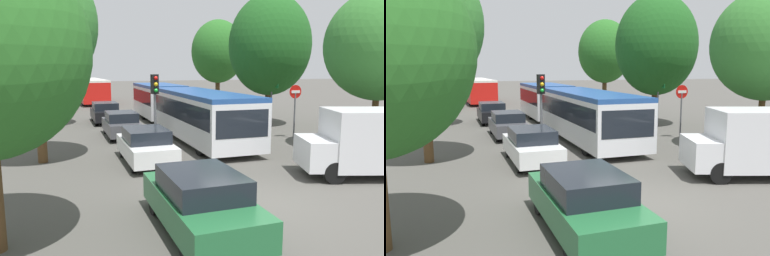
# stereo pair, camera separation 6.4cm
# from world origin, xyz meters

# --- Properties ---
(ground_plane) EXTENTS (200.00, 200.00, 0.00)m
(ground_plane) POSITION_xyz_m (0.00, 0.00, 0.00)
(ground_plane) COLOR #4F4C47
(articulated_bus) EXTENTS (2.70, 17.02, 2.52)m
(articulated_bus) POSITION_xyz_m (1.72, 12.57, 1.46)
(articulated_bus) COLOR silver
(articulated_bus) RESTS_ON ground
(city_bus_rear) EXTENTS (3.12, 11.78, 2.51)m
(city_bus_rear) POSITION_xyz_m (-1.99, 33.59, 1.45)
(city_bus_rear) COLOR red
(city_bus_rear) RESTS_ON ground
(queued_car_green) EXTENTS (1.75, 4.08, 1.41)m
(queued_car_green) POSITION_xyz_m (-2.05, -1.14, 0.72)
(queued_car_green) COLOR #236638
(queued_car_green) RESTS_ON ground
(queued_car_white) EXTENTS (1.71, 3.98, 1.38)m
(queued_car_white) POSITION_xyz_m (-1.90, 5.40, 0.70)
(queued_car_white) COLOR white
(queued_car_white) RESTS_ON ground
(queued_car_graphite) EXTENTS (1.69, 3.93, 1.36)m
(queued_car_graphite) POSITION_xyz_m (-1.94, 11.39, 0.69)
(queued_car_graphite) COLOR #47474C
(queued_car_graphite) RESTS_ON ground
(queued_car_black) EXTENTS (1.72, 4.01, 1.39)m
(queued_car_black) POSITION_xyz_m (-2.17, 17.15, 0.70)
(queued_car_black) COLOR black
(queued_car_black) RESTS_ON ground
(white_van) EXTENTS (5.36, 3.42, 2.31)m
(white_van) POSITION_xyz_m (5.30, 0.99, 1.24)
(white_van) COLOR silver
(white_van) RESTS_ON ground
(traffic_light) EXTENTS (0.36, 0.38, 3.40)m
(traffic_light) POSITION_xyz_m (-0.81, 8.22, 2.50)
(traffic_light) COLOR #56595E
(traffic_light) RESTS_ON ground
(no_entry_sign) EXTENTS (0.70, 0.08, 2.82)m
(no_entry_sign) POSITION_xyz_m (6.59, 7.91, 1.88)
(no_entry_sign) COLOR #56595E
(no_entry_sign) RESTS_ON ground
(direction_sign_post) EXTENTS (0.10, 1.40, 3.60)m
(direction_sign_post) POSITION_xyz_m (7.42, 11.65, 2.57)
(direction_sign_post) COLOR #56595E
(direction_sign_post) RESTS_ON ground
(tree_left_mid) EXTENTS (4.65, 4.65, 7.91)m
(tree_left_mid) POSITION_xyz_m (-5.79, 6.90, 5.20)
(tree_left_mid) COLOR #51381E
(tree_left_mid) RESTS_ON ground
(tree_left_far) EXTENTS (4.32, 4.32, 6.78)m
(tree_left_far) POSITION_xyz_m (-5.78, 16.63, 4.70)
(tree_left_far) COLOR #51381E
(tree_left_far) RESTS_ON ground
(tree_left_distant) EXTENTS (4.44, 4.44, 6.46)m
(tree_left_distant) POSITION_xyz_m (-6.19, 26.37, 4.06)
(tree_left_distant) COLOR #51381E
(tree_left_distant) RESTS_ON ground
(tree_right_near) EXTENTS (4.68, 4.68, 7.04)m
(tree_right_near) POSITION_xyz_m (8.21, 4.21, 4.65)
(tree_right_near) COLOR #51381E
(tree_right_near) RESTS_ON ground
(tree_right_mid) EXTENTS (5.18, 5.18, 8.32)m
(tree_right_mid) POSITION_xyz_m (7.78, 12.66, 4.97)
(tree_right_mid) COLOR #51381E
(tree_right_mid) RESTS_ON ground
(tree_right_far) EXTENTS (4.70, 4.70, 7.87)m
(tree_right_far) POSITION_xyz_m (8.30, 22.26, 5.11)
(tree_right_far) COLOR #51381E
(tree_right_far) RESTS_ON ground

